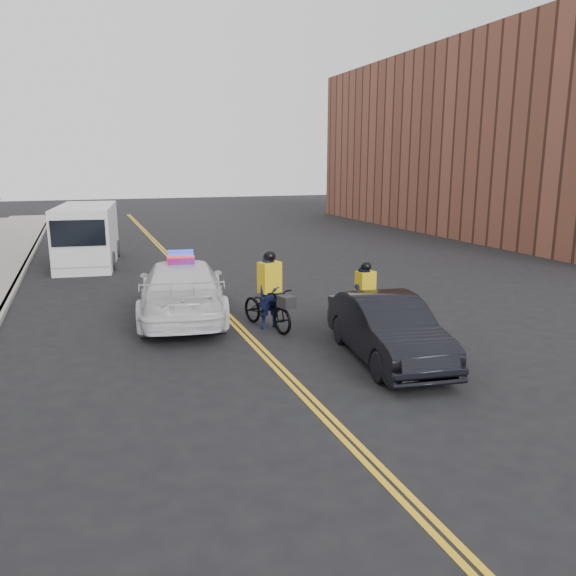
# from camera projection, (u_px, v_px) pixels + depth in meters

# --- Properties ---
(ground) EXTENTS (120.00, 120.00, 0.00)m
(ground) POSITION_uv_depth(u_px,v_px,m) (269.00, 358.00, 12.41)
(ground) COLOR black
(ground) RESTS_ON ground
(center_line_left) EXTENTS (0.10, 60.00, 0.01)m
(center_line_left) POSITION_uv_depth(u_px,v_px,m) (196.00, 286.00, 19.72)
(center_line_left) COLOR gold
(center_line_left) RESTS_ON ground
(center_line_right) EXTENTS (0.10, 60.00, 0.01)m
(center_line_right) POSITION_uv_depth(u_px,v_px,m) (200.00, 285.00, 19.77)
(center_line_right) COLOR gold
(center_line_right) RESTS_ON ground
(curb) EXTENTS (0.20, 60.00, 0.15)m
(curb) POSITION_uv_depth(u_px,v_px,m) (10.00, 297.00, 17.72)
(curb) COLOR gray
(curb) RESTS_ON ground
(building_across) EXTENTS (12.00, 30.00, 11.00)m
(building_across) POSITION_uv_depth(u_px,v_px,m) (512.00, 142.00, 35.09)
(building_across) COLOR brown
(building_across) RESTS_ON ground
(police_cruiser) EXTENTS (3.15, 5.92, 1.79)m
(police_cruiser) POSITION_uv_depth(u_px,v_px,m) (182.00, 289.00, 15.50)
(police_cruiser) COLOR white
(police_cruiser) RESTS_ON ground
(dark_sedan) EXTENTS (2.02, 4.42, 1.40)m
(dark_sedan) POSITION_uv_depth(u_px,v_px,m) (388.00, 329.00, 12.18)
(dark_sedan) COLOR black
(dark_sedan) RESTS_ON ground
(cargo_van) EXTENTS (2.81, 6.14, 2.48)m
(cargo_van) POSITION_uv_depth(u_px,v_px,m) (87.00, 236.00, 23.60)
(cargo_van) COLOR silver
(cargo_van) RESTS_ON ground
(cyclist_near) EXTENTS (1.29, 2.21, 2.05)m
(cyclist_near) POSITION_uv_depth(u_px,v_px,m) (270.00, 301.00, 14.53)
(cyclist_near) COLOR black
(cyclist_near) RESTS_ON ground
(cyclist_far) EXTENTS (0.88, 1.80, 1.76)m
(cyclist_far) POSITION_uv_depth(u_px,v_px,m) (365.00, 302.00, 14.55)
(cyclist_far) COLOR black
(cyclist_far) RESTS_ON ground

